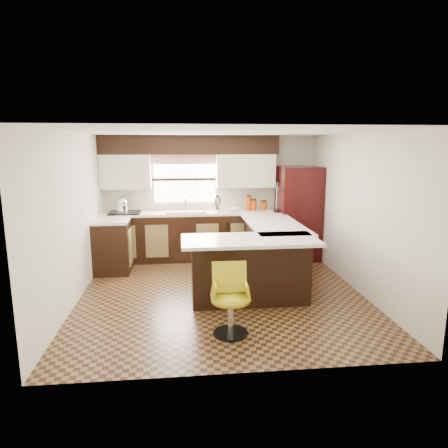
{
  "coord_description": "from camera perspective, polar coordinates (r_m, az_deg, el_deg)",
  "views": [
    {
      "loc": [
        -0.57,
        -5.75,
        2.23
      ],
      "look_at": [
        0.09,
        0.45,
        0.98
      ],
      "focal_mm": 32.0,
      "sensor_mm": 36.0,
      "label": 1
    }
  ],
  "objects": [
    {
      "name": "floor",
      "position": [
        6.19,
        -0.4,
        -9.77
      ],
      "size": [
        4.4,
        4.4,
        0.0
      ],
      "primitive_type": "plane",
      "color": "#49301A",
      "rests_on": "ground"
    },
    {
      "name": "wall_right",
      "position": [
        6.42,
        18.57,
        1.51
      ],
      "size": [
        0.0,
        4.4,
        4.4
      ],
      "primitive_type": "plane",
      "rotation": [
        1.57,
        0.0,
        -1.57
      ],
      "color": "beige",
      "rests_on": "floor"
    },
    {
      "name": "peninsula_return",
      "position": [
        5.76,
        3.68,
        -6.68
      ],
      "size": [
        1.65,
        0.6,
        0.9
      ],
      "primitive_type": "cube",
      "color": "black",
      "rests_on": "floor"
    },
    {
      "name": "kettle",
      "position": [
        7.79,
        -14.34,
        2.77
      ],
      "size": [
        0.22,
        0.22,
        0.3
      ],
      "primitive_type": null,
      "color": "silver",
      "rests_on": "cooktop"
    },
    {
      "name": "wall_front",
      "position": [
        3.74,
        2.96,
        -4.64
      ],
      "size": [
        4.4,
        0.0,
        4.4
      ],
      "primitive_type": "plane",
      "rotation": [
        -1.57,
        0.0,
        0.0
      ],
      "color": "beige",
      "rests_on": "floor"
    },
    {
      "name": "ceiling",
      "position": [
        5.78,
        -0.43,
        13.02
      ],
      "size": [
        4.4,
        4.4,
        0.0
      ],
      "primitive_type": "plane",
      "rotation": [
        3.14,
        0.0,
        0.0
      ],
      "color": "silver",
      "rests_on": "wall_back"
    },
    {
      "name": "wall_left",
      "position": [
        6.04,
        -20.67,
        0.77
      ],
      "size": [
        0.0,
        4.4,
        4.4
      ],
      "primitive_type": "plane",
      "rotation": [
        1.57,
        0.0,
        1.57
      ],
      "color": "beige",
      "rests_on": "floor"
    },
    {
      "name": "canister_small",
      "position": [
        7.93,
        5.63,
        2.56
      ],
      "size": [
        0.13,
        0.13,
        0.17
      ],
      "primitive_type": "cylinder",
      "color": "#9F3909",
      "rests_on": "counter_back"
    },
    {
      "name": "cooktop",
      "position": [
        7.81,
        -13.96,
        1.6
      ],
      "size": [
        0.58,
        0.5,
        0.02
      ],
      "primitive_type": "cube",
      "color": "black",
      "rests_on": "counter_back"
    },
    {
      "name": "canister_large",
      "position": [
        7.86,
        3.49,
        2.94
      ],
      "size": [
        0.12,
        0.12,
        0.28
      ],
      "primitive_type": "cylinder",
      "color": "#9F3909",
      "rests_on": "counter_back"
    },
    {
      "name": "sink",
      "position": [
        7.74,
        -5.5,
        1.82
      ],
      "size": [
        0.75,
        0.45,
        0.03
      ],
      "primitive_type": "cube",
      "color": "#B2B2B7",
      "rests_on": "counter_back"
    },
    {
      "name": "counter_pen_return",
      "position": [
        5.55,
        3.7,
        -2.32
      ],
      "size": [
        1.89,
        0.84,
        0.04
      ],
      "primitive_type": "cube",
      "color": "silver",
      "rests_on": "peninsula_return"
    },
    {
      "name": "counter_pen_long",
      "position": [
        6.68,
        7.18,
        -0.04
      ],
      "size": [
        0.84,
        1.95,
        0.04
      ],
      "primitive_type": "cube",
      "color": "silver",
      "rests_on": "peninsula_long"
    },
    {
      "name": "counter_left",
      "position": [
        7.23,
        -15.79,
        0.47
      ],
      "size": [
        0.6,
        0.7,
        0.04
      ],
      "primitive_type": "cube",
      "color": "silver",
      "rests_on": "base_cab_left"
    },
    {
      "name": "valance",
      "position": [
        7.9,
        -5.66,
        9.16
      ],
      "size": [
        1.3,
        0.06,
        0.18
      ],
      "primitive_type": "cube",
      "color": "#D19B93",
      "rests_on": "wall_back"
    },
    {
      "name": "soffit",
      "position": [
        7.78,
        -4.94,
        11.21
      ],
      "size": [
        3.4,
        0.35,
        0.36
      ],
      "primitive_type": "cube",
      "color": "black",
      "rests_on": "wall_back"
    },
    {
      "name": "canister_med",
      "position": [
        7.89,
        4.23,
        2.66
      ],
      "size": [
        0.13,
        0.13,
        0.2
      ],
      "primitive_type": "cylinder",
      "color": "#9F3909",
      "rests_on": "counter_back"
    },
    {
      "name": "window_pane",
      "position": [
        7.96,
        -5.6,
        6.37
      ],
      "size": [
        1.2,
        0.02,
        0.9
      ],
      "primitive_type": "cube",
      "color": "white",
      "rests_on": "wall_back"
    },
    {
      "name": "counter_back",
      "position": [
        7.76,
        -5.12,
        1.58
      ],
      "size": [
        3.3,
        0.6,
        0.04
      ],
      "primitive_type": "cube",
      "color": "silver",
      "rests_on": "base_cab_back"
    },
    {
      "name": "refrigerator",
      "position": [
        7.95,
        10.53,
        1.54
      ],
      "size": [
        0.78,
        0.75,
        1.81
      ],
      "primitive_type": "cube",
      "color": "black",
      "rests_on": "floor"
    },
    {
      "name": "base_cab_left",
      "position": [
        7.33,
        -15.59,
        -3.16
      ],
      "size": [
        0.6,
        0.7,
        0.9
      ],
      "primitive_type": "cube",
      "color": "black",
      "rests_on": "floor"
    },
    {
      "name": "upper_cab_right",
      "position": [
        7.89,
        3.06,
        7.6
      ],
      "size": [
        1.14,
        0.35,
        0.64
      ],
      "primitive_type": "cube",
      "color": "beige",
      "rests_on": "wall_back"
    },
    {
      "name": "bar_chair",
      "position": [
        4.77,
        0.96,
        -10.9
      ],
      "size": [
        0.46,
        0.46,
        0.85
      ],
      "primitive_type": null,
      "rotation": [
        0.0,
        0.0,
        -0.02
      ],
      "color": "#B5A610",
      "rests_on": "floor"
    },
    {
      "name": "percolator",
      "position": [
        7.77,
        -0.98,
        2.85
      ],
      "size": [
        0.15,
        0.15,
        0.28
      ],
      "primitive_type": "cylinder",
      "color": "silver",
      "rests_on": "counter_back"
    },
    {
      "name": "mixing_bowl",
      "position": [
        7.81,
        1.14,
        2.09
      ],
      "size": [
        0.26,
        0.26,
        0.06
      ],
      "primitive_type": "imported",
      "rotation": [
        0.0,
        0.0,
        0.01
      ],
      "color": "white",
      "rests_on": "counter_back"
    },
    {
      "name": "peninsula_long",
      "position": [
        6.78,
        6.67,
        -3.97
      ],
      "size": [
        0.6,
        1.95,
        0.9
      ],
      "primitive_type": "cube",
      "color": "black",
      "rests_on": "floor"
    },
    {
      "name": "base_cab_back",
      "position": [
        7.85,
        -5.06,
        -1.82
      ],
      "size": [
        3.3,
        0.6,
        0.9
      ],
      "primitive_type": "cube",
      "color": "black",
      "rests_on": "floor"
    },
    {
      "name": "dishwasher",
      "position": [
        7.66,
        2.48,
        -2.27
      ],
      "size": [
        0.58,
        0.03,
        0.78
      ],
      "primitive_type": "cube",
      "color": "black",
      "rests_on": "floor"
    },
    {
      "name": "wall_back",
      "position": [
        8.04,
        -1.98,
        3.95
      ],
      "size": [
        4.4,
        0.0,
        4.4
      ],
      "primitive_type": "plane",
      "rotation": [
        1.57,
        0.0,
        0.0
      ],
      "color": "beige",
      "rests_on": "floor"
    },
    {
      "name": "upper_cab_left",
      "position": [
        7.86,
        -13.87,
        7.28
      ],
      "size": [
        0.94,
        0.35,
        0.64
      ],
      "primitive_type": "cube",
      "color": "beige",
      "rests_on": "wall_back"
    }
  ]
}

